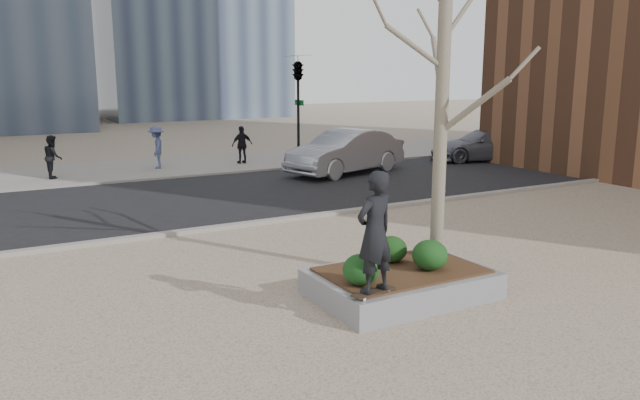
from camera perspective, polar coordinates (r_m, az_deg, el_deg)
ground at (r=10.54m, az=2.96°, el=-9.68°), size 120.00×120.00×0.00m
street at (r=19.42m, az=-12.89°, el=-0.01°), size 60.00×8.00×0.02m
far_sidewalk at (r=26.12m, az=-17.25°, el=2.70°), size 60.00×6.00×0.02m
planter at (r=10.99m, az=7.44°, el=-7.60°), size 3.00×2.00×0.45m
planter_mulch at (r=10.91m, az=7.47°, el=-6.38°), size 2.70×1.70×0.04m
sycamore_tree at (r=11.24m, az=11.18°, el=11.23°), size 2.80×2.80×6.60m
shrub_left at (r=10.00m, az=3.77°, el=-6.37°), size 0.59×0.59×0.50m
shrub_middle at (r=11.23m, az=6.56°, el=-4.48°), size 0.55×0.55×0.47m
shrub_right at (r=10.88m, az=10.02°, el=-4.97°), size 0.61×0.61×0.52m
skateboard at (r=9.71m, az=4.92°, el=-8.53°), size 0.80×0.33×0.08m
skateboarder at (r=9.42m, az=5.03°, el=-2.94°), size 0.76×0.58×1.88m
car_silver at (r=23.82m, az=2.37°, el=4.43°), size 5.33×3.10×1.66m
car_third at (r=28.30m, az=14.79°, el=4.90°), size 5.10×3.34×1.37m
pedestrian_a at (r=24.69m, az=-23.23°, el=3.66°), size 0.64×0.80×1.57m
pedestrian_b at (r=25.89m, az=-14.72°, el=4.69°), size 0.93×1.24×1.70m
pedestrian_c at (r=26.64m, az=-7.13°, el=5.04°), size 0.95×0.43×1.58m
traffic_light_far at (r=25.78m, az=-2.00°, el=8.10°), size 0.60×2.48×4.50m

